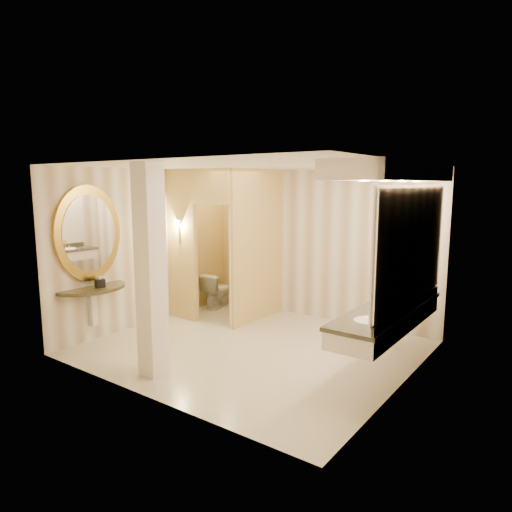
{
  "coord_description": "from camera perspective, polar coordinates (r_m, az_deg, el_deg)",
  "views": [
    {
      "loc": [
        3.92,
        -5.27,
        2.44
      ],
      "look_at": [
        -0.07,
        0.2,
        1.37
      ],
      "focal_mm": 32.0,
      "sensor_mm": 36.0,
      "label": 1
    }
  ],
  "objects": [
    {
      "name": "toilet_closet",
      "position": [
        8.09,
        -2.75,
        1.49
      ],
      "size": [
        1.5,
        1.55,
        2.7
      ],
      "color": "#E7D679",
      "rests_on": "floor"
    },
    {
      "name": "tissue_box",
      "position": [
        7.39,
        -18.92,
        -3.22
      ],
      "size": [
        0.16,
        0.16,
        0.13
      ],
      "primitive_type": "cube",
      "rotation": [
        0.0,
        0.0,
        -0.27
      ],
      "color": "black",
      "rests_on": "console_shelf"
    },
    {
      "name": "wall_left",
      "position": [
        8.19,
        -13.27,
        1.1
      ],
      "size": [
        0.02,
        4.0,
        2.7
      ],
      "primitive_type": "cube",
      "color": "silver",
      "rests_on": "floor"
    },
    {
      "name": "soap_bottle_a",
      "position": [
        6.37,
        17.19,
        -4.98
      ],
      "size": [
        0.08,
        0.08,
        0.15
      ],
      "primitive_type": "imported",
      "rotation": [
        0.0,
        0.0,
        0.27
      ],
      "color": "beige",
      "rests_on": "vanity"
    },
    {
      "name": "console_shelf",
      "position": [
        7.44,
        -20.14,
        0.02
      ],
      "size": [
        1.13,
        1.13,
        2.01
      ],
      "color": "black",
      "rests_on": "floor"
    },
    {
      "name": "toilet",
      "position": [
        9.15,
        -4.9,
        -4.27
      ],
      "size": [
        0.44,
        0.71,
        0.69
      ],
      "primitive_type": "imported",
      "rotation": [
        0.0,
        0.0,
        3.22
      ],
      "color": "white",
      "rests_on": "floor"
    },
    {
      "name": "wall_back",
      "position": [
        8.33,
        7.71,
        1.39
      ],
      "size": [
        4.5,
        0.02,
        2.7
      ],
      "primitive_type": "cube",
      "color": "silver",
      "rests_on": "floor"
    },
    {
      "name": "ceiling",
      "position": [
        6.57,
        -0.56,
        11.25
      ],
      "size": [
        4.5,
        4.5,
        0.0
      ],
      "primitive_type": "plane",
      "rotation": [
        3.14,
        0.0,
        0.0
      ],
      "color": "white",
      "rests_on": "wall_back"
    },
    {
      "name": "wall_sconce",
      "position": [
        8.2,
        -9.6,
        3.91
      ],
      "size": [
        0.14,
        0.14,
        0.42
      ],
      "color": "gold",
      "rests_on": "toilet_closet"
    },
    {
      "name": "pillar",
      "position": [
        5.86,
        -13.01,
        -1.96
      ],
      "size": [
        0.29,
        0.29,
        2.7
      ],
      "primitive_type": "cube",
      "color": "silver",
      "rests_on": "floor"
    },
    {
      "name": "wall_front",
      "position": [
        5.22,
        -13.78,
        -3.34
      ],
      "size": [
        4.5,
        0.02,
        2.7
      ],
      "primitive_type": "cube",
      "color": "silver",
      "rests_on": "floor"
    },
    {
      "name": "soap_bottle_b",
      "position": [
        5.78,
        14.55,
        -6.36
      ],
      "size": [
        0.1,
        0.1,
        0.13
      ],
      "primitive_type": "imported",
      "rotation": [
        0.0,
        0.0,
        -0.02
      ],
      "color": "silver",
      "rests_on": "vanity"
    },
    {
      "name": "wall_right",
      "position": [
        5.63,
        18.17,
        -2.63
      ],
      "size": [
        0.02,
        4.0,
        2.7
      ],
      "primitive_type": "cube",
      "color": "silver",
      "rests_on": "floor"
    },
    {
      "name": "vanity",
      "position": [
        5.96,
        16.74,
        0.77
      ],
      "size": [
        0.75,
        2.63,
        2.09
      ],
      "color": "silver",
      "rests_on": "floor"
    },
    {
      "name": "soap_bottle_c",
      "position": [
        6.03,
        15.37,
        -5.43
      ],
      "size": [
        0.1,
        0.1,
        0.2
      ],
      "primitive_type": "imported",
      "rotation": [
        0.0,
        0.0,
        -0.36
      ],
      "color": "#C6B28C",
      "rests_on": "vanity"
    },
    {
      "name": "floor",
      "position": [
        7.01,
        -0.52,
        -11.39
      ],
      "size": [
        4.5,
        4.5,
        0.0
      ],
      "primitive_type": "plane",
      "color": "beige",
      "rests_on": "ground"
    }
  ]
}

